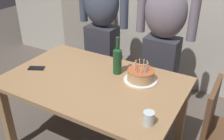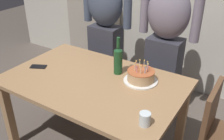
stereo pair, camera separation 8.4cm
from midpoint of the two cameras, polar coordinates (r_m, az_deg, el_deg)
dining_table at (r=2.21m, az=-3.04°, el=-4.42°), size 1.50×0.96×0.74m
birthday_cake at (r=2.13m, az=7.56°, el=-1.39°), size 0.28×0.28×0.18m
water_glass_near at (r=1.68m, az=8.77°, el=-10.77°), size 0.07×0.07×0.09m
wine_bottle at (r=2.20m, az=2.46°, el=2.28°), size 0.08×0.08×0.33m
cell_phone at (r=2.44m, az=-15.11°, el=0.73°), size 0.16×0.13×0.01m
person_man_bearded at (r=2.90m, az=-0.63°, el=8.90°), size 0.61×0.27×1.66m
person_woman_cardigan at (r=2.60m, az=12.74°, el=5.89°), size 0.61×0.27×1.66m
dining_chair at (r=2.15m, az=24.12°, el=-12.47°), size 0.42×0.42×0.87m
shelf_cabinet at (r=3.72m, az=-3.30°, el=8.45°), size 0.68×0.30×1.42m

